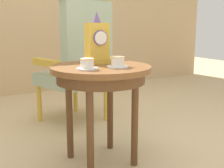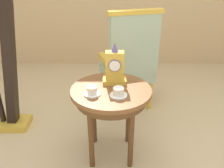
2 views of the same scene
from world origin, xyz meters
name	(u,v)px [view 1 (image 1 of 2)]	position (x,y,z in m)	size (l,w,h in m)	color
ground_plane	(109,158)	(0.00, 0.00, 0.00)	(10.00, 10.00, 0.00)	tan
side_table	(101,79)	(-0.07, -0.01, 0.56)	(0.64, 0.64, 0.65)	brown
teacup_left	(87,64)	(-0.21, -0.11, 0.68)	(0.12, 0.12, 0.07)	white
teacup_right	(118,63)	(-0.01, -0.13, 0.68)	(0.13, 0.13, 0.07)	white
mantel_clock	(97,43)	(-0.04, 0.09, 0.78)	(0.19, 0.11, 0.34)	gold
armchair	(79,59)	(0.13, 0.77, 0.59)	(0.67, 0.67, 1.14)	#9EB299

